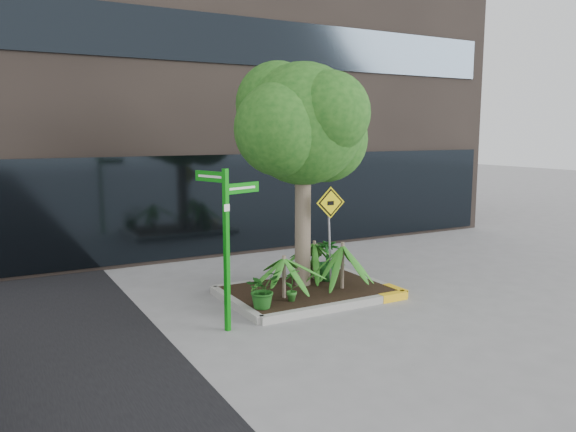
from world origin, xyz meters
TOP-DOWN VIEW (x-y plane):
  - ground at (0.00, 0.00)m, footprint 80.00×80.00m
  - planter at (0.23, 0.27)m, footprint 3.35×2.36m
  - tree at (0.27, 0.64)m, footprint 3.13×2.78m
  - palm_front at (0.83, -0.01)m, footprint 1.06×1.06m
  - palm_left at (-0.52, -0.01)m, footprint 0.92×0.92m
  - palm_back at (0.74, 0.92)m, footprint 0.93×0.93m
  - shrub_a at (-1.15, -0.37)m, footprint 0.79×0.79m
  - shrub_b at (0.92, 0.65)m, footprint 0.69×0.69m
  - shrub_c at (-0.49, -0.27)m, footprint 0.42×0.42m
  - shrub_d at (0.88, 1.15)m, footprint 0.49×0.49m
  - street_sign_post at (-1.97, -0.71)m, footprint 0.96×0.77m
  - cattle_sign at (0.64, 0.17)m, footprint 0.63×0.20m

SIDE VIEW (x-z plane):
  - ground at x=0.00m, z-range 0.00..0.00m
  - planter at x=0.23m, z-range 0.03..0.18m
  - shrub_c at x=-0.49m, z-range 0.15..0.79m
  - shrub_d at x=0.88m, z-range 0.15..0.84m
  - shrub_a at x=-1.15m, z-range 0.15..0.84m
  - shrub_b at x=0.92m, z-range 0.15..1.03m
  - palm_left at x=-0.52m, z-range 0.40..1.43m
  - palm_back at x=0.74m, z-range 0.40..1.44m
  - palm_front at x=0.83m, z-range 0.44..1.62m
  - cattle_sign at x=0.64m, z-range 0.51..2.57m
  - street_sign_post at x=-1.97m, z-range 0.32..3.02m
  - tree at x=0.27m, z-range 1.08..5.78m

